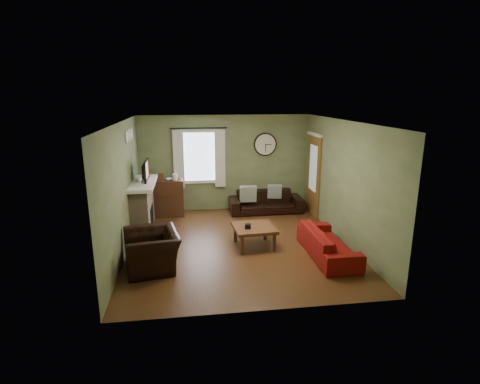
{
  "coord_description": "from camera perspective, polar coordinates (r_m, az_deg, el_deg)",
  "views": [
    {
      "loc": [
        -1.0,
        -7.45,
        3.12
      ],
      "look_at": [
        0.1,
        0.4,
        1.05
      ],
      "focal_mm": 28.0,
      "sensor_mm": 36.0,
      "label": 1
    }
  ],
  "objects": [
    {
      "name": "wall_left",
      "position": [
        7.77,
        -17.37,
        0.42
      ],
      "size": [
        0.0,
        5.2,
        2.6
      ],
      "primitive_type": "cube",
      "color": "#6B7B4F",
      "rests_on": "ground"
    },
    {
      "name": "medallion_left",
      "position": [
        8.39,
        -16.88,
        8.07
      ],
      "size": [
        0.28,
        0.28,
        0.03
      ],
      "primitive_type": "cylinder",
      "color": "white",
      "rests_on": "wall_left"
    },
    {
      "name": "curtain_rod",
      "position": [
        9.97,
        -6.32,
        9.66
      ],
      "size": [
        0.03,
        0.03,
        1.5
      ],
      "primitive_type": "cylinder",
      "color": "black",
      "rests_on": "wall_back"
    },
    {
      "name": "mantel",
      "position": [
        8.89,
        -14.69,
        1.28
      ],
      "size": [
        0.58,
        1.6,
        0.08
      ],
      "primitive_type": "cube",
      "color": "white",
      "rests_on": "fireplace"
    },
    {
      "name": "curtain_right",
      "position": [
        10.1,
        -3.06,
        5.1
      ],
      "size": [
        0.28,
        0.04,
        1.55
      ],
      "primitive_type": "cube",
      "color": "silver",
      "rests_on": "wall_back"
    },
    {
      "name": "sofa_red",
      "position": [
        7.67,
        13.22,
        -7.56
      ],
      "size": [
        0.73,
        1.86,
        0.54
      ],
      "primitive_type": "imported",
      "rotation": [
        0.0,
        0.0,
        1.57
      ],
      "color": "maroon",
      "rests_on": "floor"
    },
    {
      "name": "tv",
      "position": [
        8.98,
        -14.55,
        2.83
      ],
      "size": [
        0.08,
        0.6,
        0.35
      ],
      "primitive_type": "imported",
      "rotation": [
        0.0,
        0.0,
        1.57
      ],
      "color": "black",
      "rests_on": "mantel"
    },
    {
      "name": "wall_right",
      "position": [
        8.35,
        15.53,
        1.51
      ],
      "size": [
        0.0,
        5.2,
        2.6
      ],
      "primitive_type": "cube",
      "color": "#6B7B4F",
      "rests_on": "ground"
    },
    {
      "name": "sofa_brown",
      "position": [
        10.23,
        3.94,
        -1.48
      ],
      "size": [
        1.97,
        0.77,
        0.58
      ],
      "primitive_type": "imported",
      "color": "black",
      "rests_on": "floor"
    },
    {
      "name": "door",
      "position": [
        10.07,
        11.16,
        2.5
      ],
      "size": [
        0.05,
        0.9,
        2.1
      ],
      "primitive_type": "cube",
      "color": "brown",
      "rests_on": "floor"
    },
    {
      "name": "tv_screen",
      "position": [
        8.96,
        -14.07,
        3.2
      ],
      "size": [
        0.02,
        0.62,
        0.36
      ],
      "primitive_type": "cube",
      "color": "#994C3F",
      "rests_on": "mantel"
    },
    {
      "name": "medallion_right",
      "position": [
        9.08,
        -16.24,
        8.57
      ],
      "size": [
        0.28,
        0.28,
        0.03
      ],
      "primitive_type": "cylinder",
      "color": "white",
      "rests_on": "wall_left"
    },
    {
      "name": "book",
      "position": [
        9.94,
        -11.24,
        1.81
      ],
      "size": [
        0.24,
        0.27,
        0.02
      ],
      "primitive_type": "imported",
      "rotation": [
        0.0,
        0.0,
        0.38
      ],
      "color": "#58331E",
      "rests_on": "bookshelf"
    },
    {
      "name": "wall_back",
      "position": [
        10.26,
        -2.27,
        4.41
      ],
      "size": [
        4.6,
        0.0,
        2.6
      ],
      "primitive_type": "cube",
      "color": "#6B7B4F",
      "rests_on": "ground"
    },
    {
      "name": "armchair",
      "position": [
        7.13,
        -13.25,
        -8.64
      ],
      "size": [
        1.13,
        1.23,
        0.7
      ],
      "primitive_type": "imported",
      "rotation": [
        0.0,
        0.0,
        -1.38
      ],
      "color": "black",
      "rests_on": "floor"
    },
    {
      "name": "tissue_box",
      "position": [
        7.76,
        1.2,
        -5.89
      ],
      "size": [
        0.14,
        0.14,
        0.09
      ],
      "primitive_type": "cube",
      "rotation": [
        0.0,
        0.0,
        -0.18
      ],
      "color": "black",
      "rests_on": "coffee_table"
    },
    {
      "name": "curtain_left",
      "position": [
        10.07,
        -9.33,
        4.9
      ],
      "size": [
        0.28,
        0.04,
        1.55
      ],
      "primitive_type": "cube",
      "color": "silver",
      "rests_on": "wall_back"
    },
    {
      "name": "ceiling",
      "position": [
        7.53,
        -0.34,
        10.68
      ],
      "size": [
        4.6,
        5.2,
        0.0
      ],
      "primitive_type": "cube",
      "color": "white",
      "rests_on": "ground"
    },
    {
      "name": "wine_glass_a",
      "position": [
        8.35,
        -15.0,
        1.35
      ],
      "size": [
        0.06,
        0.06,
        0.19
      ],
      "primitive_type": null,
      "color": "white",
      "rests_on": "mantel"
    },
    {
      "name": "window_pane",
      "position": [
        10.16,
        -6.22,
        5.38
      ],
      "size": [
        1.0,
        0.02,
        1.3
      ],
      "primitive_type": null,
      "color": "silver",
      "rests_on": "wall_back"
    },
    {
      "name": "bookshelf",
      "position": [
        9.97,
        -10.92,
        -0.95
      ],
      "size": [
        0.82,
        0.35,
        0.97
      ],
      "primitive_type": null,
      "color": "#3B2214",
      "rests_on": "floor"
    },
    {
      "name": "pillow_left",
      "position": [
        9.98,
        1.26,
        -0.29
      ],
      "size": [
        0.44,
        0.15,
        0.44
      ],
      "primitive_type": "cube",
      "rotation": [
        0.0,
        0.0,
        -0.04
      ],
      "color": "#8F9795",
      "rests_on": "sofa_brown"
    },
    {
      "name": "pillow_right",
      "position": [
        10.27,
        5.29,
        0.09
      ],
      "size": [
        0.4,
        0.19,
        0.38
      ],
      "primitive_type": "cube",
      "rotation": [
        0.0,
        0.0,
        -0.2
      ],
      "color": "#8F9795",
      "rests_on": "sofa_brown"
    },
    {
      "name": "wall_clock",
      "position": [
        10.3,
        3.88,
        7.24
      ],
      "size": [
        0.64,
        0.06,
        0.64
      ],
      "primitive_type": null,
      "color": "white",
      "rests_on": "wall_back"
    },
    {
      "name": "firebox",
      "position": [
        9.09,
        -13.35,
        -3.84
      ],
      "size": [
        0.04,
        0.6,
        0.55
      ],
      "primitive_type": "cube",
      "color": "black",
      "rests_on": "fireplace"
    },
    {
      "name": "medallion_mid",
      "position": [
        8.73,
        -16.55,
        8.33
      ],
      "size": [
        0.28,
        0.28,
        0.03
      ],
      "primitive_type": "cylinder",
      "color": "white",
      "rests_on": "wall_left"
    },
    {
      "name": "coffee_table",
      "position": [
        7.94,
        2.15,
        -6.78
      ],
      "size": [
        0.9,
        0.9,
        0.45
      ],
      "primitive_type": null,
      "rotation": [
        0.0,
        0.0,
        0.07
      ],
      "color": "#58331E",
      "rests_on": "floor"
    },
    {
      "name": "wall_front",
      "position": [
        5.27,
        3.49,
        -5.57
      ],
      "size": [
        4.6,
        0.0,
        2.6
      ],
      "primitive_type": "cube",
      "color": "#6B7B4F",
      "rests_on": "ground"
    },
    {
      "name": "fireplace",
      "position": [
        9.04,
        -14.64,
        -2.37
      ],
      "size": [
        0.4,
        1.4,
        1.1
      ],
      "primitive_type": "cube",
      "color": "tan",
      "rests_on": "floor"
    },
    {
      "name": "floor",
      "position": [
        8.14,
        -0.31,
        -7.91
      ],
      "size": [
        4.6,
        5.2,
        0.0
      ],
      "primitive_type": "cube",
      "color": "#502E17",
      "rests_on": "ground"
    },
    {
      "name": "wine_glass_b",
      "position": [
        8.39,
        -14.97,
        1.48
      ],
      "size": [
        0.07,
        0.07,
        0.2
      ],
      "primitive_type": null,
      "color": "white",
      "rests_on": "mantel"
    }
  ]
}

